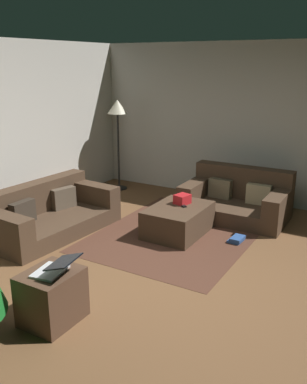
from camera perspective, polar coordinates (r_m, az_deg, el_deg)
The scene contains 12 objects.
ground_plane at distance 4.72m, azimuth 3.57°, elevation -11.85°, with size 6.40×6.40×0.00m, color brown.
corner_partition at distance 7.15m, azimuth 15.40°, elevation 8.61°, with size 0.12×6.40×2.60m, color beige.
couch_left at distance 6.09m, azimuth -14.02°, elevation -2.87°, with size 1.91×1.06×0.66m.
couch_right at distance 6.60m, azimuth 11.18°, elevation -0.96°, with size 0.97×1.54×0.73m.
ottoman at distance 5.86m, azimuth 3.33°, elevation -3.78°, with size 0.97×0.69×0.39m, color #473323.
gift_box at distance 5.90m, azimuth 3.88°, elevation -0.96°, with size 0.20×0.17×0.13m, color red.
tv_remote at distance 5.83m, azimuth 3.88°, elevation -1.77°, with size 0.05×0.16×0.02m, color black.
side_table at distance 4.07m, azimuth -13.46°, elevation -13.50°, with size 0.52×0.44×0.49m, color #4C3323.
laptop at distance 3.90m, azimuth -13.08°, elevation -9.87°, with size 0.37×0.42×0.17m.
book_stack at distance 5.76m, azimuth 11.10°, elevation -6.24°, with size 0.25×0.19×0.07m.
corner_lamp at distance 7.71m, azimuth -4.84°, elevation 10.41°, with size 0.36×0.36×1.63m.
area_rug at distance 5.94m, azimuth 3.30°, elevation -5.51°, with size 2.60×2.00×0.01m, color #4F2E21.
Camera 1 is at (-3.70, -1.84, 2.29)m, focal length 39.79 mm.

